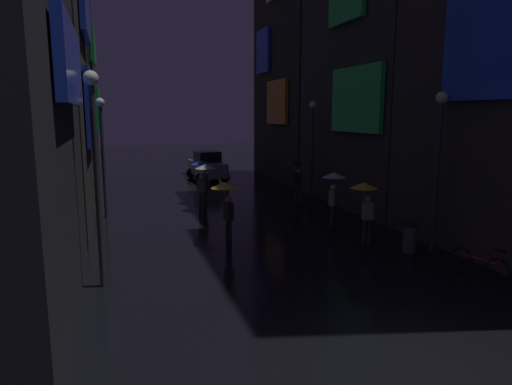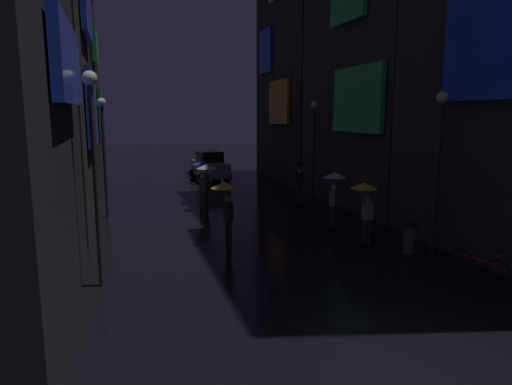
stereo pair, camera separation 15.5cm
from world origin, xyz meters
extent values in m
plane|color=black|center=(0.00, 0.00, 0.00)|extent=(120.00, 120.00, 0.00)
cube|color=#264CF9|center=(-5.35, 4.24, 5.38)|extent=(0.20, 4.12, 1.65)
cube|color=#2D2826|center=(-7.50, 12.92, 6.15)|extent=(4.00, 7.84, 12.30)
cube|color=#264CF9|center=(-5.35, 13.01, 4.57)|extent=(0.20, 4.11, 2.88)
cube|color=#264CF9|center=(-5.35, 13.48, 8.68)|extent=(0.20, 4.36, 2.88)
cube|color=black|center=(-7.50, 21.99, 7.77)|extent=(4.00, 7.99, 15.54)
cube|color=#26E54C|center=(-5.35, 23.94, 4.56)|extent=(0.20, 2.49, 2.69)
cube|color=#26E54C|center=(-5.35, 20.81, 7.83)|extent=(0.20, 3.53, 1.69)
cube|color=#264CF9|center=(5.35, 4.19, 6.31)|extent=(0.20, 3.57, 3.14)
cube|color=#26E54C|center=(5.35, 11.40, 4.95)|extent=(0.20, 4.00, 2.75)
cube|color=#26E54C|center=(5.35, 12.51, 9.19)|extent=(0.20, 2.99, 1.84)
cube|color=#2D2826|center=(7.50, 22.28, 8.32)|extent=(4.00, 8.57, 16.63)
cube|color=orange|center=(5.35, 21.20, 5.06)|extent=(0.20, 3.34, 2.70)
cube|color=#264CF9|center=(5.35, 23.97, 8.48)|extent=(0.20, 2.41, 2.84)
cylinder|color=#38332D|center=(4.17, 14.49, 0.42)|extent=(0.12, 0.12, 0.85)
cylinder|color=#38332D|center=(3.99, 14.54, 0.42)|extent=(0.12, 0.12, 0.85)
cube|color=black|center=(4.08, 14.51, 1.15)|extent=(0.39, 0.30, 0.60)
sphere|color=beige|center=(4.08, 14.51, 1.56)|extent=(0.22, 0.22, 0.22)
cylinder|color=black|center=(3.89, 14.51, 1.20)|extent=(0.09, 0.09, 0.50)
cylinder|color=slate|center=(3.89, 14.51, 1.53)|extent=(0.02, 0.02, 0.77)
cone|color=black|center=(3.89, 14.51, 2.02)|extent=(0.90, 0.90, 0.20)
cylinder|color=black|center=(-0.40, 15.51, 0.42)|extent=(0.12, 0.12, 0.85)
cylinder|color=black|center=(-0.50, 15.66, 0.42)|extent=(0.12, 0.12, 0.85)
cube|color=#333859|center=(-0.45, 15.59, 1.15)|extent=(0.37, 0.40, 0.60)
sphere|color=beige|center=(-0.45, 15.59, 1.56)|extent=(0.22, 0.22, 0.22)
cylinder|color=#333859|center=(-0.59, 15.71, 1.20)|extent=(0.09, 0.09, 0.50)
cylinder|color=slate|center=(-0.59, 15.71, 1.53)|extent=(0.02, 0.02, 0.77)
cone|color=#263FB2|center=(-0.59, 15.71, 2.02)|extent=(0.90, 0.90, 0.20)
cylinder|color=black|center=(-1.00, 8.18, 0.42)|extent=(0.12, 0.12, 0.85)
cylinder|color=black|center=(-1.05, 8.36, 0.42)|extent=(0.12, 0.12, 0.85)
cube|color=black|center=(-1.02, 8.27, 1.15)|extent=(0.30, 0.38, 0.60)
sphere|color=#9E7051|center=(-1.02, 8.27, 1.56)|extent=(0.22, 0.22, 0.22)
cylinder|color=black|center=(-1.12, 8.43, 1.20)|extent=(0.09, 0.09, 0.50)
cylinder|color=slate|center=(-1.12, 8.43, 1.53)|extent=(0.02, 0.02, 0.77)
cone|color=yellow|center=(-1.12, 8.43, 2.02)|extent=(0.90, 0.90, 0.20)
cylinder|color=#2D2D38|center=(3.55, 7.00, 0.42)|extent=(0.12, 0.12, 0.85)
cylinder|color=#2D2D38|center=(3.38, 7.03, 0.42)|extent=(0.12, 0.12, 0.85)
cube|color=gray|center=(3.47, 7.01, 1.15)|extent=(0.37, 0.27, 0.60)
sphere|color=tan|center=(3.47, 7.01, 1.56)|extent=(0.22, 0.22, 0.22)
cylinder|color=gray|center=(3.28, 6.99, 1.20)|extent=(0.09, 0.09, 0.50)
cylinder|color=slate|center=(3.28, 6.99, 1.53)|extent=(0.02, 0.02, 0.77)
cone|color=yellow|center=(3.28, 6.99, 2.02)|extent=(0.90, 0.90, 0.20)
cylinder|color=#38332D|center=(3.37, 9.43, 0.42)|extent=(0.12, 0.12, 0.85)
cylinder|color=#38332D|center=(3.50, 9.55, 0.42)|extent=(0.12, 0.12, 0.85)
cube|color=gray|center=(3.44, 9.49, 1.15)|extent=(0.40, 0.39, 0.60)
sphere|color=beige|center=(3.44, 9.49, 1.56)|extent=(0.22, 0.22, 0.22)
cylinder|color=gray|center=(3.53, 9.65, 1.20)|extent=(0.09, 0.09, 0.50)
cylinder|color=slate|center=(3.53, 9.65, 1.53)|extent=(0.02, 0.02, 0.77)
cone|color=silver|center=(3.53, 9.65, 2.02)|extent=(0.90, 0.90, 0.20)
cylinder|color=#38332D|center=(-0.94, 14.05, 0.42)|extent=(0.12, 0.12, 0.85)
cylinder|color=#38332D|center=(-0.77, 13.98, 0.42)|extent=(0.12, 0.12, 0.85)
cube|color=brown|center=(-0.86, 14.01, 1.15)|extent=(0.40, 0.34, 0.60)
sphere|color=tan|center=(-0.86, 14.01, 1.56)|extent=(0.22, 0.22, 0.22)
cylinder|color=brown|center=(-0.67, 13.98, 1.20)|extent=(0.09, 0.09, 0.50)
cylinder|color=slate|center=(-0.67, 13.98, 1.53)|extent=(0.02, 0.02, 0.77)
cone|color=silver|center=(-0.67, 13.98, 2.02)|extent=(0.90, 0.90, 0.20)
torus|color=black|center=(4.50, 3.75, 0.36)|extent=(0.19, 0.72, 0.72)
torus|color=black|center=(4.70, 2.66, 0.36)|extent=(0.19, 0.72, 0.72)
cylinder|color=red|center=(4.60, 3.21, 0.54)|extent=(0.24, 0.99, 0.05)
cylinder|color=red|center=(4.70, 2.66, 0.71)|extent=(0.04, 0.04, 0.40)
cube|color=black|center=(4.70, 2.66, 0.93)|extent=(0.16, 0.26, 0.06)
cylinder|color=black|center=(4.50, 3.75, 0.91)|extent=(0.11, 0.45, 0.03)
cube|color=#99999E|center=(1.31, 23.44, 0.77)|extent=(1.92, 4.19, 0.90)
cube|color=black|center=(1.31, 23.44, 1.57)|extent=(1.54, 1.92, 0.70)
cylinder|color=black|center=(2.19, 22.16, 0.32)|extent=(0.65, 0.25, 0.64)
cylinder|color=black|center=(0.58, 22.07, 0.32)|extent=(0.65, 0.25, 0.64)
cylinder|color=black|center=(2.04, 24.82, 0.32)|extent=(0.65, 0.25, 0.64)
cylinder|color=black|center=(0.43, 24.73, 0.32)|extent=(0.65, 0.25, 0.64)
cube|color=white|center=(1.97, 21.41, 0.77)|extent=(0.20, 0.07, 0.14)
cube|color=white|center=(0.88, 21.35, 0.77)|extent=(0.20, 0.07, 0.14)
cylinder|color=#2D2D33|center=(5.00, 5.61, 2.33)|extent=(0.14, 0.14, 4.67)
sphere|color=#F9EFCC|center=(5.00, 5.61, 4.85)|extent=(0.36, 0.36, 0.36)
cylinder|color=#2D2D33|center=(-5.00, 5.61, 2.51)|extent=(0.14, 0.14, 5.02)
sphere|color=#F9EFCC|center=(-5.00, 5.61, 5.20)|extent=(0.36, 0.36, 0.36)
cylinder|color=#2D2D33|center=(5.00, 15.00, 2.30)|extent=(0.14, 0.14, 4.61)
sphere|color=#F9EFCC|center=(5.00, 15.00, 4.79)|extent=(0.36, 0.36, 0.36)
cylinder|color=#2D2D33|center=(-5.00, 13.74, 2.32)|extent=(0.14, 0.14, 4.63)
sphere|color=#F9EFCC|center=(-5.00, 13.74, 4.81)|extent=(0.36, 0.36, 0.36)
cylinder|color=#3F3F47|center=(4.30, 5.81, 0.42)|extent=(0.44, 0.44, 0.85)
cylinder|color=black|center=(4.30, 5.81, 0.89)|extent=(0.46, 0.46, 0.08)
camera|label=1|loc=(-4.57, -6.15, 4.37)|focal=32.00mm
camera|label=2|loc=(-4.43, -6.19, 4.37)|focal=32.00mm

